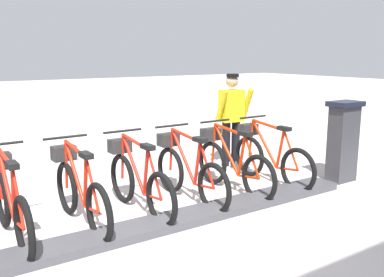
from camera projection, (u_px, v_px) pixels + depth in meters
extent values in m
plane|color=beige|center=(149.00, 231.00, 4.85)|extent=(60.00, 60.00, 0.00)
cube|color=#47474C|center=(148.00, 227.00, 4.84)|extent=(0.44, 6.13, 0.10)
cube|color=#38383D|center=(343.00, 144.00, 6.68)|extent=(0.28, 0.44, 1.20)
cube|color=#194C8C|center=(336.00, 121.00, 6.73)|extent=(0.03, 0.30, 0.40)
cube|color=black|center=(346.00, 104.00, 6.55)|extent=(0.36, 0.52, 0.08)
torus|color=black|center=(298.00, 170.00, 6.15)|extent=(0.67, 0.08, 0.67)
torus|color=black|center=(249.00, 156.00, 7.00)|extent=(0.67, 0.08, 0.67)
cylinder|color=red|center=(264.00, 143.00, 6.67)|extent=(0.60, 0.05, 0.70)
cylinder|color=red|center=(280.00, 149.00, 6.40)|extent=(0.16, 0.05, 0.61)
cylinder|color=red|center=(268.00, 125.00, 6.56)|extent=(0.69, 0.05, 0.11)
cylinder|color=red|center=(287.00, 169.00, 6.33)|extent=(0.43, 0.04, 0.09)
cylinder|color=red|center=(291.00, 150.00, 6.22)|extent=(0.33, 0.04, 0.56)
cylinder|color=red|center=(251.00, 138.00, 6.92)|extent=(0.10, 0.04, 0.62)
cube|color=black|center=(284.00, 128.00, 6.29)|extent=(0.22, 0.10, 0.06)
cylinder|color=black|center=(253.00, 117.00, 6.82)|extent=(0.04, 0.54, 0.03)
cube|color=#2D2D2D|center=(248.00, 129.00, 6.96)|extent=(0.20, 0.28, 0.18)
torus|color=black|center=(259.00, 179.00, 5.74)|extent=(0.67, 0.08, 0.67)
torus|color=black|center=(212.00, 163.00, 6.59)|extent=(0.67, 0.08, 0.67)
cylinder|color=red|center=(226.00, 149.00, 6.26)|extent=(0.60, 0.05, 0.70)
cylinder|color=red|center=(242.00, 156.00, 5.99)|extent=(0.16, 0.05, 0.61)
cylinder|color=red|center=(229.00, 130.00, 6.15)|extent=(0.69, 0.05, 0.11)
cylinder|color=red|center=(248.00, 177.00, 5.92)|extent=(0.43, 0.04, 0.09)
cylinder|color=red|center=(252.00, 157.00, 5.81)|extent=(0.33, 0.04, 0.56)
cylinder|color=red|center=(214.00, 144.00, 6.50)|extent=(0.10, 0.04, 0.62)
cube|color=black|center=(245.00, 134.00, 5.87)|extent=(0.22, 0.10, 0.06)
cylinder|color=black|center=(215.00, 121.00, 6.41)|extent=(0.04, 0.54, 0.03)
cube|color=#2D2D2D|center=(211.00, 134.00, 6.54)|extent=(0.20, 0.28, 0.18)
torus|color=black|center=(214.00, 188.00, 5.33)|extent=(0.67, 0.08, 0.67)
torus|color=black|center=(170.00, 170.00, 6.17)|extent=(0.67, 0.08, 0.67)
cylinder|color=red|center=(183.00, 156.00, 5.84)|extent=(0.60, 0.05, 0.70)
cylinder|color=red|center=(197.00, 164.00, 5.57)|extent=(0.16, 0.05, 0.61)
cylinder|color=red|center=(185.00, 135.00, 5.74)|extent=(0.69, 0.05, 0.11)
cylinder|color=red|center=(204.00, 186.00, 5.50)|extent=(0.43, 0.04, 0.09)
cylinder|color=red|center=(207.00, 165.00, 5.40)|extent=(0.33, 0.04, 0.56)
cylinder|color=red|center=(171.00, 150.00, 6.09)|extent=(0.10, 0.04, 0.62)
cube|color=black|center=(200.00, 140.00, 5.46)|extent=(0.22, 0.10, 0.06)
cylinder|color=black|center=(172.00, 126.00, 6.00)|extent=(0.04, 0.54, 0.03)
cube|color=#2D2D2D|center=(168.00, 140.00, 6.13)|extent=(0.20, 0.28, 0.18)
torus|color=black|center=(161.00, 200.00, 4.91)|extent=(0.67, 0.08, 0.67)
torus|color=black|center=(122.00, 178.00, 5.76)|extent=(0.67, 0.08, 0.67)
cylinder|color=red|center=(133.00, 164.00, 5.43)|extent=(0.60, 0.05, 0.70)
cylinder|color=red|center=(146.00, 172.00, 5.16)|extent=(0.16, 0.05, 0.61)
cylinder|color=red|center=(135.00, 142.00, 5.32)|extent=(0.69, 0.05, 0.11)
cylinder|color=red|center=(152.00, 197.00, 5.09)|extent=(0.43, 0.04, 0.09)
cylinder|color=red|center=(154.00, 174.00, 4.98)|extent=(0.33, 0.04, 0.56)
cylinder|color=red|center=(123.00, 157.00, 5.68)|extent=(0.10, 0.04, 0.62)
cube|color=black|center=(148.00, 147.00, 5.05)|extent=(0.22, 0.10, 0.06)
cylinder|color=black|center=(123.00, 131.00, 5.58)|extent=(0.04, 0.54, 0.03)
cube|color=#2D2D2D|center=(120.00, 146.00, 5.71)|extent=(0.20, 0.28, 0.18)
torus|color=black|center=(99.00, 213.00, 4.50)|extent=(0.67, 0.08, 0.67)
torus|color=black|center=(67.00, 188.00, 5.35)|extent=(0.67, 0.08, 0.67)
cylinder|color=red|center=(75.00, 173.00, 5.02)|extent=(0.60, 0.05, 0.70)
cylinder|color=red|center=(85.00, 183.00, 4.74)|extent=(0.16, 0.05, 0.61)
cylinder|color=red|center=(75.00, 149.00, 4.91)|extent=(0.69, 0.05, 0.11)
cylinder|color=red|center=(92.00, 210.00, 4.67)|extent=(0.43, 0.04, 0.09)
cylinder|color=red|center=(92.00, 185.00, 4.57)|extent=(0.33, 0.04, 0.56)
cylinder|color=red|center=(66.00, 165.00, 5.26)|extent=(0.10, 0.04, 0.62)
cube|color=black|center=(86.00, 155.00, 4.63)|extent=(0.22, 0.10, 0.06)
cylinder|color=black|center=(65.00, 137.00, 5.17)|extent=(0.04, 0.54, 0.03)
cube|color=#2D2D2D|center=(64.00, 153.00, 5.30)|extent=(0.20, 0.28, 0.18)
torus|color=black|center=(24.00, 229.00, 4.08)|extent=(0.67, 0.08, 0.67)
torus|color=black|center=(2.00, 199.00, 4.93)|extent=(0.67, 0.08, 0.67)
cylinder|color=red|center=(6.00, 183.00, 4.60)|extent=(0.60, 0.05, 0.70)
cylinder|color=red|center=(14.00, 195.00, 4.33)|extent=(0.16, 0.05, 0.61)
cylinder|color=red|center=(5.00, 158.00, 4.49)|extent=(0.69, 0.05, 0.11)
cylinder|color=red|center=(19.00, 225.00, 4.26)|extent=(0.43, 0.04, 0.09)
cylinder|color=red|center=(18.00, 198.00, 4.15)|extent=(0.33, 0.04, 0.56)
cylinder|color=red|center=(0.00, 174.00, 4.85)|extent=(0.10, 0.04, 0.62)
cube|color=black|center=(12.00, 165.00, 4.22)|extent=(0.22, 0.10, 0.06)
cube|color=white|center=(237.00, 163.00, 7.68)|extent=(0.27, 0.14, 0.10)
cube|color=white|center=(224.00, 163.00, 7.69)|extent=(0.27, 0.14, 0.10)
cylinder|color=black|center=(236.00, 142.00, 7.65)|extent=(0.15, 0.15, 0.82)
cylinder|color=black|center=(226.00, 143.00, 7.56)|extent=(0.15, 0.15, 0.82)
cube|color=yellow|center=(232.00, 106.00, 7.48)|extent=(0.31, 0.43, 0.56)
cylinder|color=yellow|center=(247.00, 104.00, 7.50)|extent=(0.35, 0.14, 0.57)
cylinder|color=yellow|center=(222.00, 106.00, 7.27)|extent=(0.35, 0.14, 0.57)
sphere|color=tan|center=(232.00, 81.00, 7.39)|extent=(0.22, 0.22, 0.22)
cylinder|color=black|center=(233.00, 76.00, 7.35)|extent=(0.22, 0.22, 0.06)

